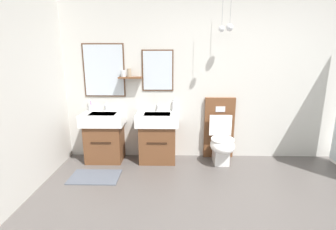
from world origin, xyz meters
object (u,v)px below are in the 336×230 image
Objects in this scene: vanity_sink_left at (105,135)px; soap_dispenser at (174,106)px; vanity_sink_right at (158,136)px; toothbrush_cup at (91,108)px; toilet at (221,138)px.

soap_dispenser reaches higher than vanity_sink_left.
vanity_sink_right is (0.84, 0.00, 0.00)m from vanity_sink_left.
soap_dispenser is at bearing 8.91° from vanity_sink_left.
soap_dispenser reaches higher than toothbrush_cup.
soap_dispenser is (-0.74, 0.17, 0.49)m from toilet.
toilet reaches higher than vanity_sink_left.
vanity_sink_left is 0.78× the size of toilet.
toilet is 5.13× the size of soap_dispenser.
toilet reaches higher than toothbrush_cup.
toothbrush_cup is at bearing 171.53° from vanity_sink_right.
soap_dispenser is at bearing 166.97° from toilet.
toothbrush_cup is 1.35m from soap_dispenser.
toilet is at bearing -4.41° from toothbrush_cup.
vanity_sink_left is 1.00× the size of vanity_sink_right.
vanity_sink_left is 4.08× the size of toothbrush_cup.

